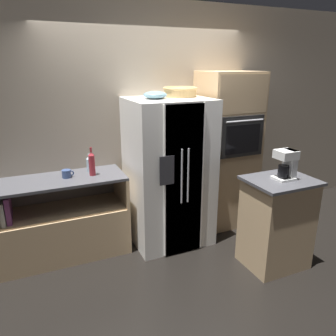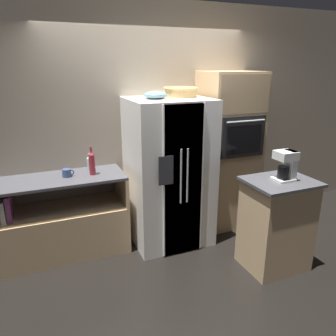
{
  "view_description": "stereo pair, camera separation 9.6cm",
  "coord_description": "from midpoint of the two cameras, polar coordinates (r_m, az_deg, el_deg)",
  "views": [
    {
      "loc": [
        -1.39,
        -3.28,
        2.09
      ],
      "look_at": [
        0.05,
        -0.01,
        0.95
      ],
      "focal_mm": 35.0,
      "sensor_mm": 36.0,
      "label": 1
    },
    {
      "loc": [
        -1.3,
        -3.32,
        2.09
      ],
      "look_at": [
        0.05,
        -0.01,
        0.95
      ],
      "focal_mm": 35.0,
      "sensor_mm": 36.0,
      "label": 2
    }
  ],
  "objects": [
    {
      "name": "ground_plane",
      "position": [
        4.13,
        -1.38,
        -12.7
      ],
      "size": [
        20.0,
        20.0,
        0.0
      ],
      "primitive_type": "plane",
      "color": "black"
    },
    {
      "name": "mug",
      "position": [
        3.7,
        -17.94,
        -0.96
      ],
      "size": [
        0.13,
        0.1,
        0.09
      ],
      "color": "#384C7A",
      "rests_on": "counter_left"
    },
    {
      "name": "bottle_tall",
      "position": [
        3.82,
        -14.25,
        0.75
      ],
      "size": [
        0.06,
        0.06,
        0.21
      ],
      "color": "silver",
      "rests_on": "counter_left"
    },
    {
      "name": "island_counter",
      "position": [
        3.67,
        17.62,
        -9.05
      ],
      "size": [
        0.68,
        0.55,
        0.98
      ],
      "color": "tan",
      "rests_on": "ground_plane"
    },
    {
      "name": "coffee_maker",
      "position": [
        3.45,
        19.23,
        0.75
      ],
      "size": [
        0.19,
        0.17,
        0.3
      ],
      "color": "white",
      "rests_on": "island_counter"
    },
    {
      "name": "wicker_basket",
      "position": [
        3.86,
        1.39,
        13.18
      ],
      "size": [
        0.39,
        0.39,
        0.11
      ],
      "color": "tan",
      "rests_on": "refrigerator"
    },
    {
      "name": "fruit_bowl",
      "position": [
        3.65,
        -3.03,
        12.59
      ],
      "size": [
        0.26,
        0.26,
        0.08
      ],
      "color": "#668C99",
      "rests_on": "refrigerator"
    },
    {
      "name": "wall_oven",
      "position": [
        4.33,
        9.59,
        3.0
      ],
      "size": [
        0.72,
        0.64,
        2.0
      ],
      "color": "tan",
      "rests_on": "ground_plane"
    },
    {
      "name": "wall_back",
      "position": [
        4.11,
        -4.32,
        7.99
      ],
      "size": [
        12.0,
        0.06,
        2.8
      ],
      "color": "tan",
      "rests_on": "ground_plane"
    },
    {
      "name": "bottle_short",
      "position": [
        3.68,
        -13.86,
        0.79
      ],
      "size": [
        0.07,
        0.07,
        0.31
      ],
      "color": "maroon",
      "rests_on": "counter_left"
    },
    {
      "name": "counter_left",
      "position": [
        3.92,
        -18.67,
        -9.9
      ],
      "size": [
        1.4,
        0.57,
        0.92
      ],
      "color": "tan",
      "rests_on": "ground_plane"
    },
    {
      "name": "refrigerator",
      "position": [
        3.87,
        -0.56,
        -0.76
      ],
      "size": [
        0.91,
        0.84,
        1.73
      ],
      "color": "white",
      "rests_on": "ground_plane"
    }
  ]
}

